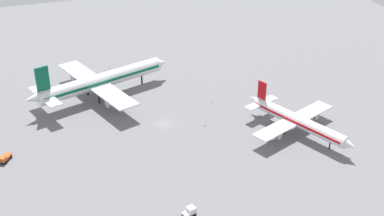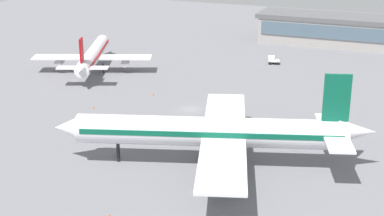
% 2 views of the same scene
% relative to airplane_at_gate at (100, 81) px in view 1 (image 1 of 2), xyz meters
% --- Properties ---
extents(ground, '(288.00, 288.00, 0.00)m').
position_rel_airplane_at_gate_xyz_m(ground, '(14.73, -25.21, -6.10)').
color(ground, slate).
extents(airplane_at_gate, '(53.68, 44.05, 16.78)m').
position_rel_airplane_at_gate_xyz_m(airplane_at_gate, '(0.00, 0.00, 0.00)').
color(airplane_at_gate, white).
rests_on(airplane_at_gate, ground).
extents(airplane_taxiing, '(31.81, 38.54, 12.27)m').
position_rel_airplane_at_gate_xyz_m(airplane_taxiing, '(51.68, -44.79, -1.64)').
color(airplane_taxiing, white).
rests_on(airplane_taxiing, ground).
extents(baggage_tug, '(3.59, 2.94, 2.30)m').
position_rel_airplane_at_gate_xyz_m(baggage_tug, '(7.81, -70.45, -4.94)').
color(baggage_tug, black).
rests_on(baggage_tug, ground).
extents(pushback_tractor, '(3.97, 4.73, 1.90)m').
position_rel_airplane_at_gate_xyz_m(pushback_tractor, '(-33.63, -30.54, -5.13)').
color(pushback_tractor, black).
rests_on(pushback_tractor, ground).
extents(safety_cone_near_gate, '(0.44, 0.44, 0.60)m').
position_rel_airplane_at_gate_xyz_m(safety_cone_near_gate, '(7.76, 22.68, -5.80)').
color(safety_cone_near_gate, '#EA590C').
rests_on(safety_cone_near_gate, ground).
extents(safety_cone_mid_apron, '(0.44, 0.44, 0.60)m').
position_rel_airplane_at_gate_xyz_m(safety_cone_mid_apron, '(34.82, -17.20, -5.80)').
color(safety_cone_mid_apron, '#EA590C').
rests_on(safety_cone_mid_apron, ground).
extents(safety_cone_far_side, '(0.44, 0.44, 0.60)m').
position_rel_airplane_at_gate_xyz_m(safety_cone_far_side, '(26.79, -31.12, -5.80)').
color(safety_cone_far_side, '#EA590C').
rests_on(safety_cone_far_side, ground).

